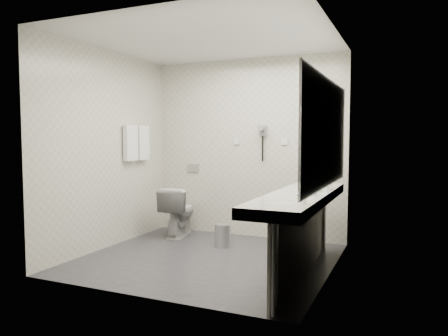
% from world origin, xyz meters
% --- Properties ---
extents(floor, '(2.80, 2.80, 0.00)m').
position_xyz_m(floor, '(0.00, 0.00, 0.00)').
color(floor, '#2D2D33').
rests_on(floor, ground).
extents(ceiling, '(2.80, 2.80, 0.00)m').
position_xyz_m(ceiling, '(0.00, 0.00, 2.50)').
color(ceiling, silver).
rests_on(ceiling, wall_back).
extents(wall_back, '(2.80, 0.00, 2.80)m').
position_xyz_m(wall_back, '(0.00, 1.30, 1.25)').
color(wall_back, beige).
rests_on(wall_back, floor).
extents(wall_front, '(2.80, 0.00, 2.80)m').
position_xyz_m(wall_front, '(0.00, -1.30, 1.25)').
color(wall_front, beige).
rests_on(wall_front, floor).
extents(wall_left, '(0.00, 2.60, 2.60)m').
position_xyz_m(wall_left, '(-1.40, 0.00, 1.25)').
color(wall_left, beige).
rests_on(wall_left, floor).
extents(wall_right, '(0.00, 2.60, 2.60)m').
position_xyz_m(wall_right, '(1.40, 0.00, 1.25)').
color(wall_right, beige).
rests_on(wall_right, floor).
extents(vanity_counter, '(0.55, 2.20, 0.10)m').
position_xyz_m(vanity_counter, '(1.12, -0.20, 0.80)').
color(vanity_counter, silver).
rests_on(vanity_counter, floor).
extents(vanity_panel, '(0.03, 2.15, 0.75)m').
position_xyz_m(vanity_panel, '(1.15, -0.20, 0.38)').
color(vanity_panel, gray).
rests_on(vanity_panel, floor).
extents(vanity_post_near, '(0.06, 0.06, 0.75)m').
position_xyz_m(vanity_post_near, '(1.18, -1.24, 0.38)').
color(vanity_post_near, silver).
rests_on(vanity_post_near, floor).
extents(vanity_post_far, '(0.06, 0.06, 0.75)m').
position_xyz_m(vanity_post_far, '(1.18, 0.84, 0.38)').
color(vanity_post_far, silver).
rests_on(vanity_post_far, floor).
extents(mirror, '(0.02, 2.20, 1.05)m').
position_xyz_m(mirror, '(1.39, -0.20, 1.45)').
color(mirror, '#B2BCC6').
rests_on(mirror, wall_right).
extents(basin_near, '(0.40, 0.31, 0.05)m').
position_xyz_m(basin_near, '(1.12, -0.85, 0.83)').
color(basin_near, silver).
rests_on(basin_near, vanity_counter).
extents(basin_far, '(0.40, 0.31, 0.05)m').
position_xyz_m(basin_far, '(1.12, 0.45, 0.83)').
color(basin_far, silver).
rests_on(basin_far, vanity_counter).
extents(faucet_near, '(0.04, 0.04, 0.15)m').
position_xyz_m(faucet_near, '(1.32, -0.85, 0.92)').
color(faucet_near, silver).
rests_on(faucet_near, vanity_counter).
extents(faucet_far, '(0.04, 0.04, 0.15)m').
position_xyz_m(faucet_far, '(1.32, 0.45, 0.92)').
color(faucet_far, silver).
rests_on(faucet_far, vanity_counter).
extents(soap_bottle_a, '(0.04, 0.04, 0.09)m').
position_xyz_m(soap_bottle_a, '(1.24, -0.12, 0.90)').
color(soap_bottle_a, beige).
rests_on(soap_bottle_a, vanity_counter).
extents(soap_bottle_b, '(0.10, 0.10, 0.09)m').
position_xyz_m(soap_bottle_b, '(1.14, -0.06, 0.90)').
color(soap_bottle_b, beige).
rests_on(soap_bottle_b, vanity_counter).
extents(soap_bottle_c, '(0.06, 0.06, 0.14)m').
position_xyz_m(soap_bottle_c, '(1.30, -0.31, 0.92)').
color(soap_bottle_c, beige).
rests_on(soap_bottle_c, vanity_counter).
extents(glass_left, '(0.06, 0.06, 0.10)m').
position_xyz_m(glass_left, '(1.29, 0.01, 0.90)').
color(glass_left, silver).
rests_on(glass_left, vanity_counter).
extents(glass_right, '(0.07, 0.07, 0.12)m').
position_xyz_m(glass_right, '(1.35, 0.22, 0.91)').
color(glass_right, silver).
rests_on(glass_right, vanity_counter).
extents(toilet, '(0.51, 0.75, 0.71)m').
position_xyz_m(toilet, '(-0.88, 0.88, 0.35)').
color(toilet, silver).
rests_on(toilet, floor).
extents(flush_plate, '(0.18, 0.02, 0.12)m').
position_xyz_m(flush_plate, '(-0.85, 1.29, 0.95)').
color(flush_plate, '#B2B5BA').
rests_on(flush_plate, wall_back).
extents(pedal_bin, '(0.26, 0.26, 0.28)m').
position_xyz_m(pedal_bin, '(-0.06, 0.58, 0.14)').
color(pedal_bin, '#B2B5BA').
rests_on(pedal_bin, floor).
extents(bin_lid, '(0.20, 0.20, 0.02)m').
position_xyz_m(bin_lid, '(-0.06, 0.58, 0.28)').
color(bin_lid, '#B2B5BA').
rests_on(bin_lid, pedal_bin).
extents(towel_rail, '(0.02, 0.62, 0.02)m').
position_xyz_m(towel_rail, '(-1.35, 0.55, 1.55)').
color(towel_rail, silver).
rests_on(towel_rail, wall_left).
extents(towel_near, '(0.07, 0.24, 0.48)m').
position_xyz_m(towel_near, '(-1.34, 0.41, 1.33)').
color(towel_near, white).
rests_on(towel_near, towel_rail).
extents(towel_far, '(0.07, 0.24, 0.48)m').
position_xyz_m(towel_far, '(-1.34, 0.69, 1.33)').
color(towel_far, white).
rests_on(towel_far, towel_rail).
extents(dryer_cradle, '(0.10, 0.04, 0.14)m').
position_xyz_m(dryer_cradle, '(0.25, 1.27, 1.50)').
color(dryer_cradle, gray).
rests_on(dryer_cradle, wall_back).
extents(dryer_barrel, '(0.08, 0.14, 0.08)m').
position_xyz_m(dryer_barrel, '(0.25, 1.20, 1.53)').
color(dryer_barrel, gray).
rests_on(dryer_barrel, dryer_cradle).
extents(dryer_cord, '(0.02, 0.02, 0.35)m').
position_xyz_m(dryer_cord, '(0.25, 1.26, 1.25)').
color(dryer_cord, black).
rests_on(dryer_cord, dryer_cradle).
extents(switch_plate_a, '(0.09, 0.02, 0.09)m').
position_xyz_m(switch_plate_a, '(-0.15, 1.29, 1.35)').
color(switch_plate_a, silver).
rests_on(switch_plate_a, wall_back).
extents(switch_plate_b, '(0.09, 0.02, 0.09)m').
position_xyz_m(switch_plate_b, '(0.55, 1.29, 1.35)').
color(switch_plate_b, silver).
rests_on(switch_plate_b, wall_back).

